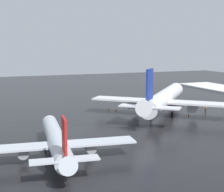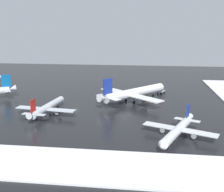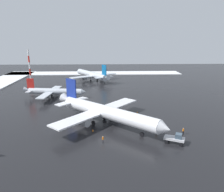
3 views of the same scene
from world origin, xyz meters
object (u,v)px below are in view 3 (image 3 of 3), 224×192
object	(u,v)px
traffic_cone_wingtip_side	(133,113)
airplane_parked_starboard	(54,91)
airplane_far_rear	(105,112)
ground_crew_beside_wing	(157,128)
airplane_distant_tail	(92,75)
traffic_cone_mid_line	(137,112)
ground_crew_by_nose_gear	(103,139)
traffic_cone_near_nose	(93,130)
ground_crew_mid_apron	(183,131)
pushback_tug	(175,138)
antenna_mast	(30,69)

from	to	relation	value
traffic_cone_wingtip_side	airplane_parked_starboard	bearing A→B (deg)	-125.86
airplane_far_rear	ground_crew_beside_wing	size ratio (longest dim) A/B	18.15
airplane_distant_tail	traffic_cone_wingtip_side	distance (m)	59.69
airplane_distant_tail	traffic_cone_mid_line	world-z (taller)	airplane_distant_tail
ground_crew_by_nose_gear	traffic_cone_near_nose	distance (m)	7.16
ground_crew_beside_wing	ground_crew_mid_apron	bearing A→B (deg)	-118.32
airplane_far_rear	ground_crew_beside_wing	distance (m)	14.83
ground_crew_mid_apron	ground_crew_by_nose_gear	bearing A→B (deg)	-101.34
airplane_far_rear	ground_crew_mid_apron	size ratio (longest dim) A/B	18.15
airplane_far_rear	ground_crew_by_nose_gear	size ratio (longest dim) A/B	18.15
airplane_parked_starboard	traffic_cone_near_nose	bearing A→B (deg)	-55.60
airplane_parked_starboard	ground_crew_beside_wing	bearing A→B (deg)	-38.59
pushback_tug	ground_crew_by_nose_gear	distance (m)	16.84
ground_crew_beside_wing	ground_crew_mid_apron	world-z (taller)	same
airplane_far_rear	ground_crew_beside_wing	world-z (taller)	airplane_far_rear
airplane_far_rear	airplane_distant_tail	size ratio (longest dim) A/B	1.03
pushback_tug	antenna_mast	size ratio (longest dim) A/B	0.27
airplane_distant_tail	pushback_tug	xyz separation A→B (m)	(77.47, 23.40, -2.07)
ground_crew_beside_wing	traffic_cone_near_nose	bearing A→B (deg)	72.25
traffic_cone_wingtip_side	pushback_tug	bearing A→B (deg)	20.37
airplane_far_rear	airplane_distant_tail	xyz separation A→B (m)	(-65.46, -7.11, -0.40)
airplane_distant_tail	pushback_tug	size ratio (longest dim) A/B	5.89
ground_crew_mid_apron	traffic_cone_wingtip_side	bearing A→B (deg)	-166.65
ground_crew_by_nose_gear	antenna_mast	bearing A→B (deg)	-70.90
ground_crew_beside_wing	ground_crew_mid_apron	distance (m)	6.59
airplane_distant_tail	traffic_cone_wingtip_side	xyz separation A→B (m)	(57.43, 15.96, -3.08)
airplane_far_rear	traffic_cone_mid_line	world-z (taller)	airplane_far_rear
pushback_tug	traffic_cone_wingtip_side	size ratio (longest dim) A/B	9.27
ground_crew_by_nose_gear	traffic_cone_wingtip_side	xyz separation A→B (m)	(-19.23, 9.38, -0.70)
ground_crew_by_nose_gear	ground_crew_mid_apron	xyz separation A→B (m)	(-3.98, 20.36, 0.00)
airplane_distant_tail	traffic_cone_near_nose	size ratio (longest dim) A/B	54.63
traffic_cone_wingtip_side	traffic_cone_near_nose	bearing A→B (deg)	-43.68
airplane_far_rear	traffic_cone_near_nose	world-z (taller)	airplane_far_rear
ground_crew_mid_apron	airplane_distant_tail	bearing A→B (deg)	177.93
airplane_parked_starboard	traffic_cone_mid_line	bearing A→B (deg)	-25.73
ground_crew_mid_apron	airplane_far_rear	bearing A→B (deg)	-132.43
ground_crew_mid_apron	antenna_mast	bearing A→B (deg)	-157.12
ground_crew_beside_wing	traffic_cone_near_nose	distance (m)	16.70
pushback_tug	traffic_cone_mid_line	bearing A→B (deg)	130.81
traffic_cone_mid_line	antenna_mast	bearing A→B (deg)	-129.83
antenna_mast	pushback_tug	bearing A→B (deg)	41.03
antenna_mast	traffic_cone_near_nose	distance (m)	62.47
traffic_cone_near_nose	traffic_cone_wingtip_side	distance (m)	17.47
pushback_tug	traffic_cone_near_nose	bearing A→B (deg)	-175.16
pushback_tug	traffic_cone_wingtip_side	xyz separation A→B (m)	(-20.03, -7.44, -1.01)
airplane_far_rear	traffic_cone_near_nose	distance (m)	6.61
ground_crew_by_nose_gear	traffic_cone_wingtip_side	bearing A→B (deg)	-127.74
ground_crew_beside_wing	traffic_cone_near_nose	world-z (taller)	ground_crew_beside_wing
antenna_mast	traffic_cone_mid_line	world-z (taller)	antenna_mast
airplane_distant_tail	ground_crew_beside_wing	size ratio (longest dim) A/B	17.57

